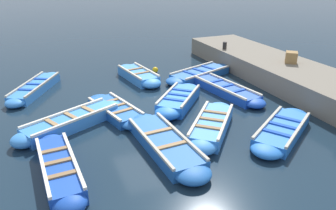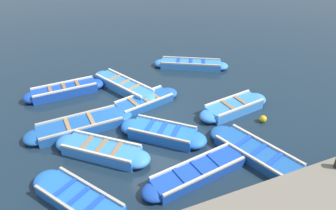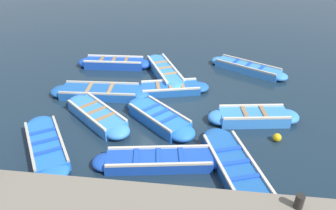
% 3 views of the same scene
% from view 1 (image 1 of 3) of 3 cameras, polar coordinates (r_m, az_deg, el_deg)
% --- Properties ---
extents(ground_plane, '(120.00, 120.00, 0.00)m').
position_cam_1_polar(ground_plane, '(11.73, -3.18, -0.73)').
color(ground_plane, '#162838').
extents(boat_alongside, '(3.51, 2.72, 0.38)m').
position_cam_1_polar(boat_alongside, '(10.48, 19.24, -4.21)').
color(boat_alongside, blue).
rests_on(boat_alongside, ground).
extents(boat_far_corner, '(1.32, 3.34, 0.46)m').
position_cam_1_polar(boat_far_corner, '(14.71, -5.23, 5.16)').
color(boat_far_corner, '#3884E0').
rests_on(boat_far_corner, ground).
extents(boat_outer_left, '(2.47, 3.65, 0.39)m').
position_cam_1_polar(boat_outer_left, '(14.28, -22.12, 2.77)').
color(boat_outer_left, '#3884E0').
rests_on(boat_outer_left, ground).
extents(boat_broadside, '(1.19, 4.11, 0.40)m').
position_cam_1_polar(boat_broadside, '(9.20, -0.60, -6.73)').
color(boat_broadside, '#1E59AD').
rests_on(boat_broadside, ground).
extents(boat_centre, '(2.93, 3.15, 0.45)m').
position_cam_1_polar(boat_centre, '(10.22, 7.61, -3.52)').
color(boat_centre, '#3884E0').
rests_on(boat_centre, ground).
extents(boat_stern_in, '(0.93, 3.55, 0.46)m').
position_cam_1_polar(boat_stern_in, '(8.54, -18.42, -10.49)').
color(boat_stern_in, '#1947B7').
rests_on(boat_stern_in, ground).
extents(boat_bow_out, '(1.40, 4.00, 0.39)m').
position_cam_1_polar(boat_bow_out, '(13.25, 10.08, 2.63)').
color(boat_bow_out, '#1947B7').
rests_on(boat_bow_out, ground).
extents(boat_outer_right, '(1.61, 3.38, 0.36)m').
position_cam_1_polar(boat_outer_right, '(11.39, -9.17, -0.92)').
color(boat_outer_right, '#1E59AD').
rests_on(boat_outer_right, ground).
extents(boat_drifting, '(3.83, 2.34, 0.46)m').
position_cam_1_polar(boat_drifting, '(10.79, -16.40, -2.81)').
color(boat_drifting, '#3884E0').
rests_on(boat_drifting, ground).
extents(boat_inner_gap, '(2.86, 3.00, 0.46)m').
position_cam_1_polar(boat_inner_gap, '(11.98, 1.89, 0.89)').
color(boat_inner_gap, blue).
rests_on(boat_inner_gap, ground).
extents(boat_tucked, '(3.99, 2.20, 0.38)m').
position_cam_1_polar(boat_tucked, '(15.05, 5.60, 5.41)').
color(boat_tucked, '#1E59AD').
rests_on(boat_tucked, ground).
extents(quay_wall, '(2.79, 13.12, 0.86)m').
position_cam_1_polar(quay_wall, '(14.80, 20.66, 4.77)').
color(quay_wall, slate).
rests_on(quay_wall, ground).
extents(bollard_north, '(0.20, 0.20, 0.35)m').
position_cam_1_polar(bollard_north, '(16.78, 9.84, 10.17)').
color(bollard_north, black).
rests_on(bollard_north, quay_wall).
extents(wooden_crate, '(0.67, 0.67, 0.47)m').
position_cam_1_polar(wooden_crate, '(15.10, 20.67, 7.77)').
color(wooden_crate, olive).
rests_on(wooden_crate, quay_wall).
extents(buoy_orange_near, '(0.28, 0.28, 0.28)m').
position_cam_1_polar(buoy_orange_near, '(15.66, -2.24, 6.14)').
color(buoy_orange_near, '#EAB214').
rests_on(buoy_orange_near, ground).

